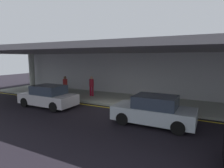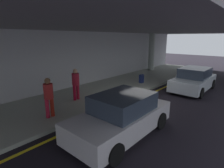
% 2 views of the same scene
% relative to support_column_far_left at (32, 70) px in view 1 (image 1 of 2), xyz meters
% --- Properties ---
extents(ground_plane, '(60.00, 60.00, 0.00)m').
position_rel_support_column_far_left_xyz_m(ground_plane, '(12.00, -4.48, -1.97)').
color(ground_plane, black).
extents(sidewalk, '(26.00, 4.20, 0.15)m').
position_rel_support_column_far_left_xyz_m(sidewalk, '(12.00, -1.38, -1.90)').
color(sidewalk, '#9BA194').
rests_on(sidewalk, ground).
extents(lane_stripe_yellow, '(26.00, 0.14, 0.01)m').
position_rel_support_column_far_left_xyz_m(lane_stripe_yellow, '(12.00, -3.86, -1.97)').
color(lane_stripe_yellow, yellow).
rests_on(lane_stripe_yellow, ground).
extents(support_column_far_left, '(0.60, 0.60, 3.65)m').
position_rel_support_column_far_left_xyz_m(support_column_far_left, '(0.00, 0.00, 0.00)').
color(support_column_far_left, '#9DA299').
rests_on(support_column_far_left, sidewalk).
extents(ceiling_overhang, '(28.00, 13.20, 0.30)m').
position_rel_support_column_far_left_xyz_m(ceiling_overhang, '(12.00, -1.88, 1.97)').
color(ceiling_overhang, gray).
rests_on(ceiling_overhang, support_column_far_left).
extents(terminal_back_wall, '(26.00, 0.30, 3.80)m').
position_rel_support_column_far_left_xyz_m(terminal_back_wall, '(12.00, 0.87, -0.07)').
color(terminal_back_wall, '#B1B2B6').
rests_on(terminal_back_wall, ground).
extents(car_silver, '(4.10, 1.92, 1.50)m').
position_rel_support_column_far_left_xyz_m(car_silver, '(15.66, -5.59, -1.26)').
color(car_silver, silver).
rests_on(car_silver, ground).
extents(car_silver_no2, '(4.10, 1.92, 1.50)m').
position_rel_support_column_far_left_xyz_m(car_silver_no2, '(8.15, -5.47, -1.26)').
color(car_silver_no2, silver).
rests_on(car_silver_no2, ground).
extents(traveler_with_luggage, '(0.38, 0.38, 1.68)m').
position_rel_support_column_far_left_xyz_m(traveler_with_luggage, '(9.19, -1.59, -0.86)').
color(traveler_with_luggage, maroon).
rests_on(traveler_with_luggage, sidewalk).
extents(person_waiting_for_ride, '(0.38, 0.38, 1.68)m').
position_rel_support_column_far_left_xyz_m(person_waiting_for_ride, '(7.09, -2.50, -0.86)').
color(person_waiting_for_ride, '#A6152D').
rests_on(person_waiting_for_ride, sidewalk).
extents(suitcase_upright_primary, '(0.36, 0.22, 0.90)m').
position_rel_support_column_far_left_xyz_m(suitcase_upright_primary, '(4.73, -2.02, -1.51)').
color(suitcase_upright_primary, '#9C7241').
rests_on(suitcase_upright_primary, sidewalk).
extents(suitcase_upright_secondary, '(0.36, 0.22, 0.90)m').
position_rel_support_column_far_left_xyz_m(suitcase_upright_secondary, '(14.69, -2.22, -1.51)').
color(suitcase_upright_secondary, navy).
rests_on(suitcase_upright_secondary, sidewalk).
extents(bench_metal, '(1.60, 0.50, 0.48)m').
position_rel_support_column_far_left_xyz_m(bench_metal, '(3.75, -0.56, -1.47)').
color(bench_metal, slate).
rests_on(bench_metal, sidewalk).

